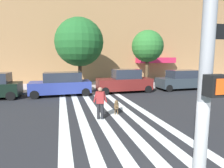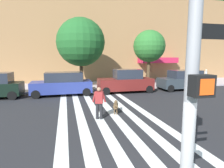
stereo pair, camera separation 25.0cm
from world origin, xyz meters
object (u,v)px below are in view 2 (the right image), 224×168
object	(u,v)px
parked_car_behind_first	(62,84)
street_tree_middle	(149,46)
parked_car_third_in_line	(126,82)
dog_on_leash	(116,105)
parked_car_fourth_in_line	(184,80)
traffic_light_pole	(198,25)
pedestrian_bystander	(206,76)
street_tree_nearest	(81,42)
pedestrian_dog_walker	(99,101)

from	to	relation	value
parked_car_behind_first	street_tree_middle	size ratio (longest dim) A/B	0.84
parked_car_third_in_line	dog_on_leash	size ratio (longest dim) A/B	4.48
street_tree_middle	dog_on_leash	world-z (taller)	street_tree_middle
parked_car_fourth_in_line	parked_car_behind_first	bearing A→B (deg)	180.00
traffic_light_pole	parked_car_fourth_in_line	distance (m)	16.92
parked_car_third_in_line	pedestrian_bystander	size ratio (longest dim) A/B	2.95
traffic_light_pole	dog_on_leash	distance (m)	8.48
parked_car_fourth_in_line	street_tree_middle	world-z (taller)	street_tree_middle
street_tree_middle	dog_on_leash	bearing A→B (deg)	-124.73
street_tree_middle	dog_on_leash	xyz separation A→B (m)	(-5.81, -8.38, -3.79)
parked_car_third_in_line	street_tree_middle	distance (m)	5.22
parked_car_behind_first	parked_car_third_in_line	world-z (taller)	parked_car_third_in_line
street_tree_nearest	parked_car_fourth_in_line	bearing A→B (deg)	-16.68
street_tree_nearest	pedestrian_bystander	size ratio (longest dim) A/B	4.11
traffic_light_pole	street_tree_nearest	size ratio (longest dim) A/B	0.86
pedestrian_bystander	parked_car_behind_first	bearing A→B (deg)	-172.12
street_tree_nearest	dog_on_leash	world-z (taller)	street_tree_nearest
pedestrian_bystander	dog_on_leash	bearing A→B (deg)	-147.38
parked_car_third_in_line	dog_on_leash	xyz separation A→B (m)	(-2.53, -5.98, -0.52)
street_tree_nearest	pedestrian_bystander	xyz separation A→B (m)	(13.88, -0.68, -3.48)
street_tree_middle	dog_on_leash	distance (m)	10.88
parked_car_behind_first	street_tree_middle	xyz separation A→B (m)	(8.78, 2.41, 3.29)
traffic_light_pole	street_tree_nearest	distance (m)	16.71
street_tree_nearest	street_tree_middle	bearing A→B (deg)	-3.72
parked_car_behind_first	pedestrian_bystander	bearing A→B (deg)	7.88
traffic_light_pole	parked_car_third_in_line	size ratio (longest dim) A/B	1.20
traffic_light_pole	street_tree_middle	size ratio (longest dim) A/B	1.01
street_tree_middle	traffic_light_pole	bearing A→B (deg)	-112.83
parked_car_fourth_in_line	pedestrian_bystander	xyz separation A→B (m)	(4.35, 2.18, 0.14)
street_tree_middle	pedestrian_dog_walker	world-z (taller)	street_tree_middle
parked_car_fourth_in_line	street_tree_middle	bearing A→B (deg)	137.03
parked_car_behind_first	traffic_light_pole	bearing A→B (deg)	-81.98
street_tree_nearest	dog_on_leash	bearing A→B (deg)	-82.65
parked_car_behind_first	parked_car_fourth_in_line	bearing A→B (deg)	-0.00
pedestrian_dog_walker	dog_on_leash	distance (m)	1.45
parked_car_fourth_in_line	pedestrian_dog_walker	xyz separation A→B (m)	(-9.48, -6.80, -0.01)
parked_car_third_in_line	street_tree_nearest	distance (m)	5.88
parked_car_fourth_in_line	street_tree_middle	xyz separation A→B (m)	(-2.58, 2.41, 3.30)
dog_on_leash	pedestrian_bystander	size ratio (longest dim) A/B	0.66
street_tree_nearest	pedestrian_dog_walker	distance (m)	10.32
street_tree_nearest	parked_car_behind_first	bearing A→B (deg)	-122.58
parked_car_third_in_line	pedestrian_dog_walker	xyz separation A→B (m)	(-3.62, -6.80, -0.04)
traffic_light_pole	parked_car_fourth_in_line	bearing A→B (deg)	55.73
traffic_light_pole	street_tree_middle	bearing A→B (deg)	67.17
pedestrian_bystander	parked_car_third_in_line	bearing A→B (deg)	-167.96
pedestrian_dog_walker	parked_car_fourth_in_line	bearing A→B (deg)	35.66
parked_car_third_in_line	street_tree_nearest	world-z (taller)	street_tree_nearest
dog_on_leash	pedestrian_dog_walker	bearing A→B (deg)	-142.86
parked_car_third_in_line	parked_car_fourth_in_line	size ratio (longest dim) A/B	1.03
pedestrian_dog_walker	pedestrian_bystander	distance (m)	16.49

